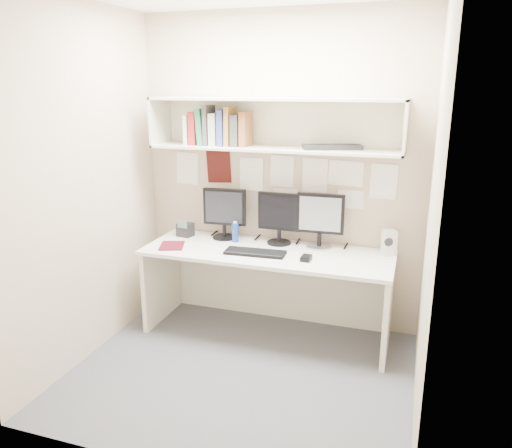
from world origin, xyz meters
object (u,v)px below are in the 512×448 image
(desk, at_px, (267,292))
(desk_phone, at_px, (185,229))
(monitor_left, at_px, (224,211))
(monitor_center, at_px, (280,216))
(monitor_right, at_px, (320,218))
(speaker, at_px, (389,242))
(keyboard, at_px, (255,253))
(maroon_notebook, at_px, (172,246))

(desk, height_order, desk_phone, desk_phone)
(desk, xyz_separation_m, monitor_left, (-0.45, 0.22, 0.60))
(monitor_center, bearing_deg, monitor_left, -179.29)
(monitor_right, bearing_deg, desk, -152.31)
(speaker, height_order, desk_phone, speaker)
(monitor_right, xyz_separation_m, speaker, (0.55, -0.01, -0.15))
(desk, height_order, speaker, speaker)
(monitor_left, distance_m, speaker, 1.39)
(monitor_left, height_order, monitor_center, monitor_left)
(keyboard, height_order, maroon_notebook, keyboard)
(keyboard, distance_m, desk_phone, 0.78)
(desk_phone, bearing_deg, maroon_notebook, -75.43)
(monitor_left, relative_size, keyboard, 0.91)
(desk, height_order, keyboard, keyboard)
(maroon_notebook, bearing_deg, desk_phone, 74.86)
(desk, bearing_deg, monitor_left, 154.19)
(monitor_center, bearing_deg, keyboard, -107.08)
(monitor_center, bearing_deg, speaker, -0.17)
(keyboard, bearing_deg, desk, 55.31)
(monitor_center, distance_m, desk_phone, 0.86)
(monitor_left, distance_m, maroon_notebook, 0.54)
(monitor_right, height_order, maroon_notebook, monitor_right)
(monitor_center, xyz_separation_m, monitor_right, (0.34, -0.00, 0.01))
(desk, xyz_separation_m, keyboard, (-0.07, -0.11, 0.38))
(desk, bearing_deg, speaker, 12.46)
(keyboard, bearing_deg, maroon_notebook, 179.41)
(monitor_center, distance_m, speaker, 0.90)
(keyboard, xyz_separation_m, speaker, (1.00, 0.32, 0.09))
(speaker, distance_m, maroon_notebook, 1.75)
(monitor_left, relative_size, speaker, 2.21)
(desk, height_order, monitor_center, monitor_center)
(speaker, bearing_deg, maroon_notebook, 169.66)
(monitor_center, xyz_separation_m, desk_phone, (-0.84, -0.06, -0.18))
(desk, xyz_separation_m, desk_phone, (-0.80, 0.16, 0.42))
(desk, relative_size, speaker, 10.18)
(maroon_notebook, distance_m, desk_phone, 0.31)
(speaker, height_order, maroon_notebook, speaker)
(desk_phone, bearing_deg, monitor_left, 20.34)
(desk_phone, bearing_deg, monitor_right, 13.22)
(monitor_left, height_order, desk_phone, monitor_left)
(monitor_left, bearing_deg, desk_phone, -174.34)
(keyboard, height_order, desk_phone, desk_phone)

